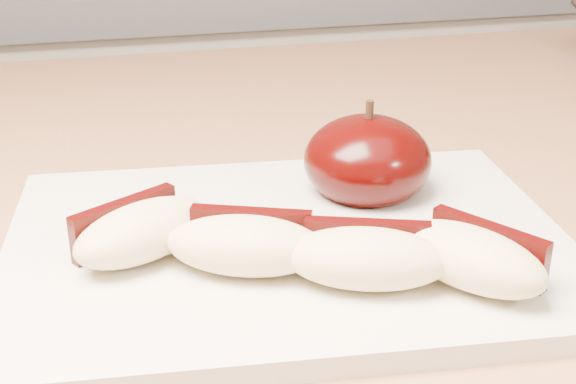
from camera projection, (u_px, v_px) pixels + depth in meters
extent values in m
cube|color=silver|center=(214.00, 259.00, 1.34)|extent=(2.40, 0.60, 0.90)
cube|color=#AF744C|center=(361.00, 186.00, 0.54)|extent=(1.64, 0.64, 0.04)
cube|color=beige|center=(288.00, 247.00, 0.41)|extent=(0.30, 0.23, 0.01)
ellipsoid|color=black|center=(367.00, 161.00, 0.45)|extent=(0.08, 0.08, 0.05)
cylinder|color=black|center=(370.00, 110.00, 0.44)|extent=(0.00, 0.00, 0.01)
ellipsoid|color=beige|center=(143.00, 232.00, 0.38)|extent=(0.08, 0.07, 0.03)
cube|color=black|center=(125.00, 223.00, 0.39)|extent=(0.05, 0.04, 0.02)
ellipsoid|color=beige|center=(245.00, 245.00, 0.37)|extent=(0.08, 0.06, 0.03)
cube|color=black|center=(251.00, 232.00, 0.38)|extent=(0.06, 0.03, 0.02)
ellipsoid|color=beige|center=(366.00, 259.00, 0.36)|extent=(0.08, 0.06, 0.03)
cube|color=black|center=(367.00, 245.00, 0.37)|extent=(0.06, 0.03, 0.02)
ellipsoid|color=beige|center=(470.00, 258.00, 0.36)|extent=(0.07, 0.08, 0.03)
cube|color=black|center=(488.00, 248.00, 0.37)|extent=(0.04, 0.05, 0.02)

